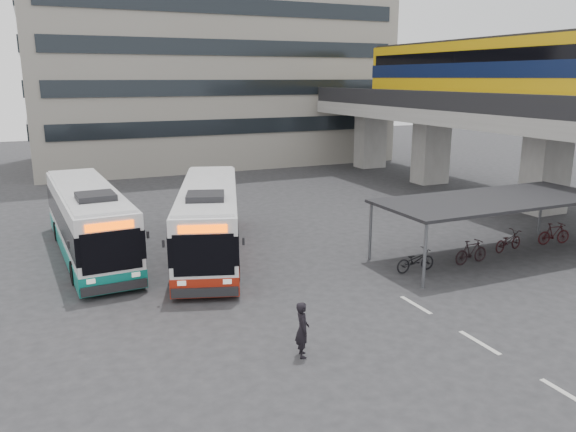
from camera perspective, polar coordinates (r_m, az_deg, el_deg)
name	(u,v)px	position (r m, az deg, el deg)	size (l,w,h in m)	color
ground	(351,318)	(18.13, 6.39, -10.23)	(120.00, 120.00, 0.00)	#28282B
viaduct	(487,97)	(37.25, 19.58, 11.35)	(8.00, 32.00, 9.68)	gray
bike_shelter	(491,219)	(24.84, 19.97, -0.33)	(10.00, 4.00, 2.54)	#595B60
office_block	(206,17)	(52.50, -8.38, 19.37)	(30.00, 15.00, 25.00)	gray
road_markings	(480,343)	(17.36, 18.88, -12.07)	(0.15, 7.60, 0.01)	beige
bus_main	(209,220)	(24.05, -8.00, -0.43)	(5.62, 11.04, 3.21)	white
bus_teal	(89,221)	(25.12, -19.58, -0.53)	(2.89, 10.85, 3.18)	white
pedestrian	(302,329)	(15.44, 1.47, -11.44)	(0.57, 0.37, 1.56)	black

